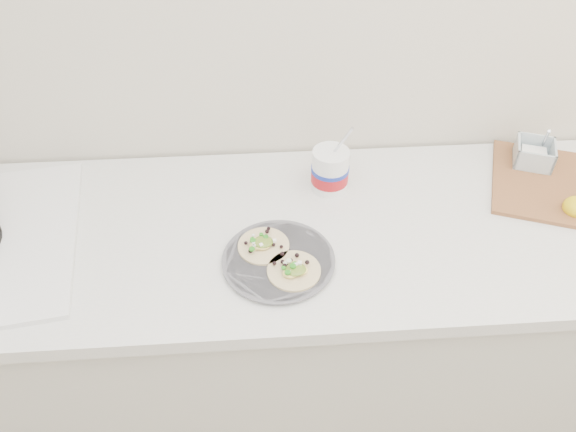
{
  "coord_description": "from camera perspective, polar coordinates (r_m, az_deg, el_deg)",
  "views": [
    {
      "loc": [
        -0.14,
        0.38,
        1.91
      ],
      "look_at": [
        -0.07,
        1.39,
        0.96
      ],
      "focal_mm": 35.0,
      "sensor_mm": 36.0,
      "label": 1
    }
  ],
  "objects": [
    {
      "name": "counter",
      "position": [
        1.8,
        2.31,
        -11.02
      ],
      "size": [
        2.44,
        0.66,
        0.9
      ],
      "color": "beige",
      "rests_on": "ground"
    },
    {
      "name": "taco_plate",
      "position": [
        1.35,
        -0.98,
        -4.28
      ],
      "size": [
        0.27,
        0.27,
        0.04
      ],
      "rotation": [
        0.0,
        0.0,
        0.4
      ],
      "color": "#58575E",
      "rests_on": "counter"
    },
    {
      "name": "tub",
      "position": [
        1.53,
        4.4,
        4.9
      ],
      "size": [
        0.1,
        0.1,
        0.23
      ],
      "rotation": [
        0.0,
        0.0,
        -0.06
      ],
      "color": "white",
      "rests_on": "counter"
    }
  ]
}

